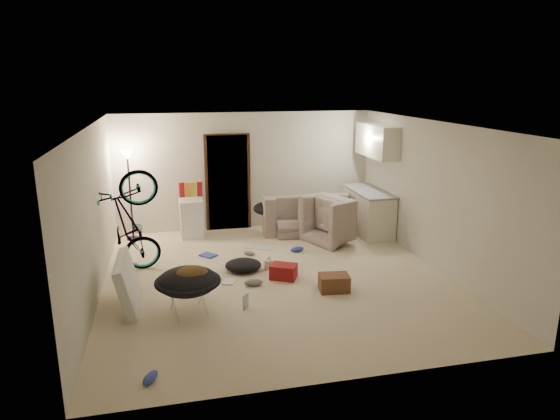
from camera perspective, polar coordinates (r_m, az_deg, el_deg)
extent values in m
cube|color=beige|center=(8.30, -0.42, -7.78)|extent=(5.50, 6.00, 0.02)
cube|color=white|center=(7.69, -0.45, 9.83)|extent=(5.50, 6.00, 0.02)
cube|color=beige|center=(10.80, -3.93, 4.47)|extent=(5.50, 0.02, 2.50)
cube|color=beige|center=(5.15, 6.96, -7.28)|extent=(5.50, 0.02, 2.50)
cube|color=beige|center=(7.80, -20.63, -0.47)|extent=(0.02, 6.00, 2.50)
cube|color=beige|center=(8.90, 17.18, 1.63)|extent=(0.02, 6.00, 2.50)
cube|color=black|center=(10.75, -5.98, 3.13)|extent=(0.85, 0.10, 2.04)
cube|color=#351E12|center=(10.72, -5.96, 3.10)|extent=(0.97, 0.04, 2.10)
cylinder|color=black|center=(10.64, -16.38, -3.12)|extent=(0.28, 0.28, 0.03)
cylinder|color=black|center=(10.42, -16.71, 1.25)|extent=(0.04, 0.04, 1.70)
cone|color=#FFE0A5|center=(10.26, -17.07, 5.98)|extent=(0.24, 0.24, 0.18)
cube|color=beige|center=(10.69, 10.01, -0.28)|extent=(0.60, 1.50, 0.88)
cube|color=gray|center=(10.58, 10.12, 2.12)|extent=(0.64, 1.54, 0.04)
cube|color=beige|center=(10.45, 11.04, 7.78)|extent=(0.38, 1.40, 0.65)
imported|color=#3D453D|center=(10.75, 3.42, -0.73)|extent=(2.12, 0.89, 0.61)
imported|color=#3D453D|center=(10.18, 6.82, -1.52)|extent=(1.25, 1.32, 0.67)
imported|color=black|center=(8.69, -16.56, -3.95)|extent=(1.88, 0.97, 1.04)
imported|color=maroon|center=(7.19, -4.21, -11.38)|extent=(0.28, 0.27, 0.02)
cube|color=white|center=(10.42, -10.07, -0.95)|extent=(0.47, 0.47, 0.78)
cube|color=maroon|center=(10.27, -11.17, 2.27)|extent=(0.12, 0.09, 0.30)
cube|color=orange|center=(10.27, -10.50, 2.30)|extent=(0.11, 0.09, 0.30)
cube|color=gold|center=(10.28, -9.83, 2.34)|extent=(0.10, 0.07, 0.30)
cube|color=maroon|center=(10.28, -9.17, 2.38)|extent=(0.11, 0.08, 0.30)
cylinder|color=silver|center=(7.15, -10.39, -9.94)|extent=(0.60, 0.60, 0.42)
ellipsoid|color=black|center=(7.05, -10.49, -8.02)|extent=(0.85, 0.85, 0.36)
torus|color=black|center=(7.05, -10.49, -8.02)|extent=(0.91, 0.91, 0.07)
ellipsoid|color=#4F361B|center=(6.98, -10.10, -7.26)|extent=(0.59, 0.55, 0.22)
ellipsoid|color=black|center=(10.47, -1.56, 0.19)|extent=(0.58, 0.48, 0.28)
cube|color=silver|center=(7.49, -17.03, -7.94)|extent=(0.30, 1.10, 0.74)
cube|color=brown|center=(7.81, 6.20, -8.27)|extent=(0.49, 0.37, 0.26)
cube|color=maroon|center=(8.22, 0.41, -7.04)|extent=(0.51, 0.46, 0.24)
cylinder|color=beige|center=(8.62, -1.27, -6.22)|extent=(0.17, 0.17, 0.17)
cone|color=beige|center=(8.58, -1.27, -5.45)|extent=(0.10, 0.10, 0.08)
cube|color=#B7B5A9|center=(9.78, -2.13, -4.15)|extent=(0.66, 0.62, 0.01)
cube|color=#2F42AC|center=(9.34, -8.18, -5.14)|extent=(0.36, 0.36, 0.03)
cube|color=silver|center=(8.15, -5.88, -8.14)|extent=(0.26, 0.29, 0.02)
ellipsoid|color=#2F42AC|center=(9.46, 1.97, -4.51)|extent=(0.29, 0.16, 0.10)
ellipsoid|color=slate|center=(9.29, -3.51, -4.95)|extent=(0.25, 0.23, 0.09)
ellipsoid|color=#2F42AC|center=(5.84, -14.61, -18.06)|extent=(0.22, 0.29, 0.10)
ellipsoid|color=slate|center=(7.97, -3.06, -8.29)|extent=(0.31, 0.14, 0.11)
ellipsoid|color=black|center=(8.56, -4.22, -6.30)|extent=(0.67, 0.59, 0.20)
ellipsoid|color=silver|center=(8.36, -8.41, -7.24)|extent=(0.50, 0.46, 0.13)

